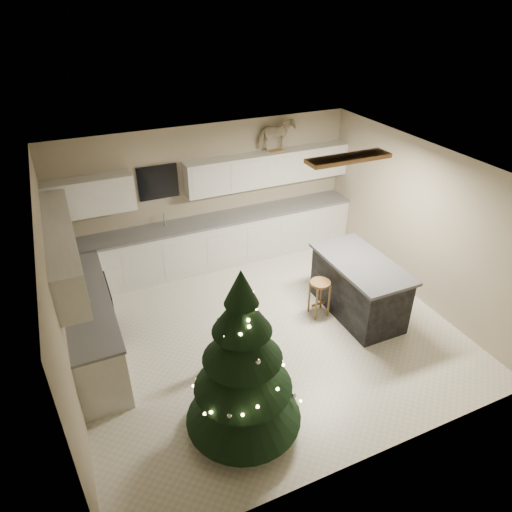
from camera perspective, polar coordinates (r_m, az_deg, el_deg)
name	(u,v)px	position (r m, az deg, el deg)	size (l,w,h in m)	color
ground_plane	(265,330)	(7.19, 1.16, -9.22)	(5.50, 5.50, 0.00)	beige
room_shell	(268,230)	(6.23, 1.51, 3.30)	(5.52, 5.02, 2.61)	gray
cabinetry	(175,251)	(7.80, -10.06, 0.57)	(5.50, 3.20, 2.00)	silver
island	(358,287)	(7.46, 12.68, -3.79)	(0.90, 1.70, 0.95)	black
bar_stool	(320,290)	(7.30, 7.98, -4.23)	(0.33, 0.33, 0.62)	brown
christmas_tree	(243,371)	(5.22, -1.66, -14.17)	(1.42, 1.37, 2.26)	#3F2816
toddler	(223,342)	(6.40, -4.10, -10.65)	(0.29, 0.19, 0.79)	black
rocking_horse	(277,135)	(8.49, 2.59, 14.87)	(0.68, 0.34, 0.58)	brown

